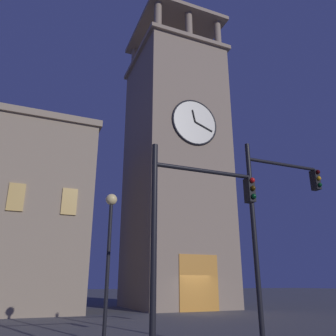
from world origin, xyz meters
name	(u,v)px	position (x,y,z in m)	size (l,w,h in m)	color
ground_plane	(204,313)	(0.00, 0.00, 0.00)	(200.00, 200.00, 0.00)	#4C4C51
clocktower	(174,166)	(-0.34, -5.52, 12.48)	(8.30, 9.21, 31.04)	gray
traffic_signal_near	(275,212)	(4.25, 13.15, 4.24)	(3.16, 0.41, 6.57)	black
traffic_signal_mid	(190,217)	(7.87, 13.97, 3.66)	(3.27, 0.41, 5.62)	black
street_lamp	(110,235)	(8.99, 9.36, 3.67)	(0.44, 0.44, 5.28)	black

